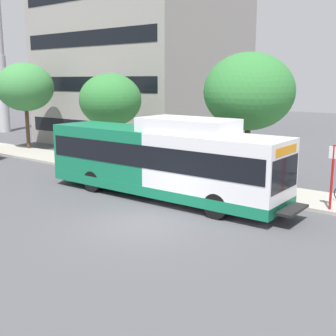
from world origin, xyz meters
TOP-DOWN VIEW (x-y plane):
  - ground_plane at (0.00, 8.00)m, footprint 120.00×120.00m
  - sidewalk_curb at (7.00, 6.00)m, footprint 3.00×56.00m
  - transit_bus at (3.53, 1.71)m, footprint 2.58×12.25m
  - bus_stop_sign_pole at (5.80, -5.02)m, footprint 0.10×0.36m
  - street_tree_near_stop at (7.89, -0.21)m, footprint 4.38×4.38m
  - street_tree_mid_block at (8.07, 9.34)m, footprint 3.85×3.85m
  - street_tree_far_block at (8.18, 18.23)m, footprint 4.16×4.16m

SIDE VIEW (x-z plane):
  - ground_plane at x=0.00m, z-range 0.00..0.00m
  - sidewalk_curb at x=7.00m, z-range 0.00..0.14m
  - bus_stop_sign_pole at x=5.80m, z-range 0.35..2.95m
  - transit_bus at x=3.53m, z-range -0.12..3.53m
  - street_tree_mid_block at x=8.07m, z-range 1.24..6.72m
  - street_tree_near_stop at x=7.89m, z-range 1.46..7.85m
  - street_tree_far_block at x=8.18m, z-range 1.52..7.85m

